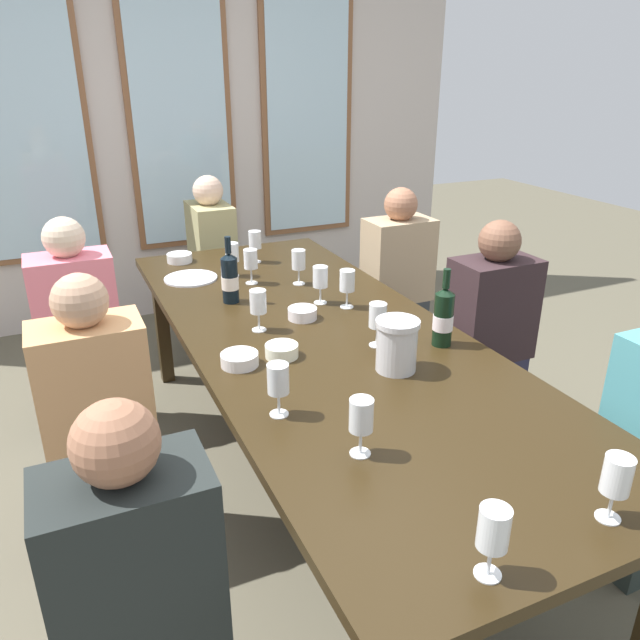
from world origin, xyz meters
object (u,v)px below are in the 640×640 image
at_px(wine_glass_0, 251,260).
at_px(wine_glass_2, 617,478).
at_px(wine_glass_7, 347,282).
at_px(seated_person_6, 213,266).
at_px(tasting_bowl_0, 302,313).
at_px(seated_person_0, 100,426).
at_px(wine_glass_5, 278,380).
at_px(wine_glass_8, 299,261).
at_px(tasting_bowl_2, 180,258).
at_px(seated_person_1, 488,340).
at_px(tasting_bowl_3, 282,351).
at_px(seated_person_2, 142,615).
at_px(metal_pitcher, 397,345).
at_px(wine_glass_11, 493,531).
at_px(wine_glass_4, 361,418).
at_px(wine_bottle_1, 230,278).
at_px(seated_person_4, 80,335).
at_px(tasting_bowl_1, 240,359).
at_px(wine_glass_9, 378,318).
at_px(seated_person_5, 397,286).
at_px(wine_bottle_0, 443,317).
at_px(wine_glass_6, 320,279).
at_px(white_plate_0, 191,278).
at_px(wine_glass_3, 258,303).
at_px(wine_glass_10, 232,254).
at_px(dining_table, 324,348).
at_px(wine_glass_1, 255,241).

distance_m(wine_glass_0, wine_glass_2, 1.99).
bearing_deg(wine_glass_7, seated_person_6, 98.32).
distance_m(tasting_bowl_0, seated_person_0, 0.92).
bearing_deg(wine_glass_5, wine_glass_8, 64.60).
distance_m(tasting_bowl_2, seated_person_1, 1.69).
bearing_deg(wine_glass_7, tasting_bowl_3, -142.03).
xyz_separation_m(wine_glass_0, wine_glass_7, (0.29, -0.48, 0.00)).
bearing_deg(wine_glass_8, seated_person_2, -124.66).
distance_m(metal_pitcher, wine_glass_8, 0.99).
height_order(wine_glass_11, seated_person_1, seated_person_1).
bearing_deg(wine_glass_4, wine_glass_5, 114.77).
xyz_separation_m(wine_bottle_1, seated_person_2, (-0.65, -1.39, -0.33)).
height_order(tasting_bowl_0, seated_person_4, seated_person_4).
bearing_deg(tasting_bowl_1, wine_glass_5, -88.57).
bearing_deg(seated_person_1, wine_glass_9, -163.17).
bearing_deg(seated_person_5, wine_glass_0, -169.38).
bearing_deg(tasting_bowl_2, wine_bottle_0, -65.10).
bearing_deg(wine_glass_9, seated_person_1, 16.83).
distance_m(wine_glass_4, wine_glass_6, 1.17).
bearing_deg(seated_person_4, white_plate_0, -1.43).
xyz_separation_m(tasting_bowl_3, wine_glass_4, (-0.02, -0.67, 0.09)).
xyz_separation_m(metal_pitcher, wine_glass_3, (-0.33, 0.53, 0.03)).
height_order(wine_glass_6, wine_glass_10, same).
bearing_deg(seated_person_6, wine_glass_2, -86.71).
xyz_separation_m(tasting_bowl_2, wine_glass_11, (0.11, -2.50, 0.09)).
bearing_deg(wine_glass_5, seated_person_4, 109.76).
bearing_deg(seated_person_4, tasting_bowl_2, 27.68).
height_order(metal_pitcher, tasting_bowl_3, metal_pitcher).
relative_size(tasting_bowl_3, seated_person_2, 0.11).
distance_m(dining_table, tasting_bowl_2, 1.26).
bearing_deg(wine_glass_6, metal_pitcher, -92.08).
relative_size(seated_person_0, seated_person_6, 1.00).
xyz_separation_m(tasting_bowl_2, tasting_bowl_3, (0.09, -1.33, 0.00)).
relative_size(wine_glass_5, seated_person_1, 0.16).
height_order(metal_pitcher, wine_glass_11, metal_pitcher).
distance_m(wine_glass_1, wine_glass_9, 1.22).
relative_size(wine_glass_1, wine_glass_5, 1.00).
bearing_deg(wine_glass_4, wine_bottle_0, 39.28).
xyz_separation_m(wine_glass_2, wine_glass_9, (-0.03, 1.08, 0.00)).
bearing_deg(tasting_bowl_0, wine_glass_11, -97.40).
bearing_deg(wine_glass_4, wine_glass_9, 57.14).
xyz_separation_m(dining_table, seated_person_5, (0.89, 0.89, -0.15)).
relative_size(tasting_bowl_1, wine_glass_9, 0.79).
height_order(tasting_bowl_2, wine_glass_11, wine_glass_11).
height_order(tasting_bowl_3, wine_glass_11, wine_glass_11).
distance_m(wine_glass_2, wine_glass_5, 0.94).
distance_m(wine_glass_7, seated_person_0, 1.17).
bearing_deg(wine_bottle_1, wine_glass_11, -89.09).
height_order(tasting_bowl_3, wine_glass_10, wine_glass_10).
bearing_deg(wine_glass_8, seated_person_1, -37.07).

